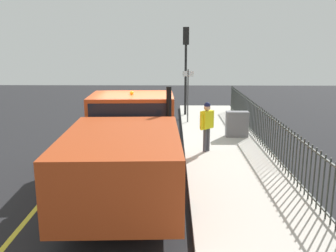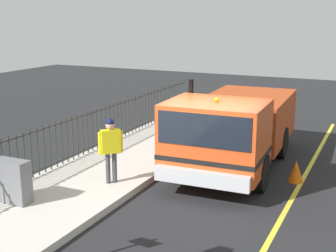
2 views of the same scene
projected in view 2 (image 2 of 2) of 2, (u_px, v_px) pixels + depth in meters
name	position (u px, v px, depth m)	size (l,w,h in m)	color
ground_plane	(201.00, 192.00, 11.64)	(44.49, 44.49, 0.00)	#232326
sidewalk_slab	(104.00, 172.00, 12.81)	(2.92, 20.22, 0.17)	beige
lane_marking	(288.00, 207.00, 10.74)	(0.12, 18.20, 0.01)	yellow
work_truck	(233.00, 126.00, 13.06)	(2.70, 6.41, 2.61)	#D84C1E
worker_standing	(111.00, 144.00, 11.57)	(0.48, 0.48, 1.67)	yellow
iron_fence	(65.00, 141.00, 13.17)	(0.04, 17.23, 1.32)	#2D332D
utility_cabinet	(12.00, 181.00, 10.49)	(0.86, 0.37, 0.99)	slate
traffic_cone	(296.00, 171.00, 12.29)	(0.41, 0.41, 0.59)	orange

